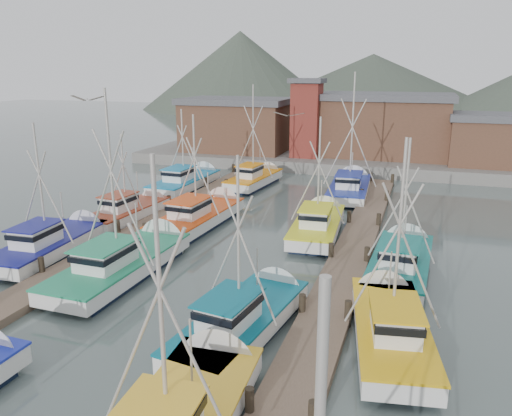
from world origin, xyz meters
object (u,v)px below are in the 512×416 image
(lookout_tower, at_px, (306,117))
(boat_8, at_px, (202,215))
(boat_12, at_px, (256,178))
(boat_4, at_px, (127,261))

(lookout_tower, bearing_deg, boat_8, -94.96)
(lookout_tower, height_order, boat_12, lookout_tower)
(boat_4, xyz_separation_m, boat_8, (0.10, 9.38, -0.01))
(boat_12, bearing_deg, lookout_tower, 83.42)
(boat_4, distance_m, boat_12, 22.32)
(boat_8, bearing_deg, boat_12, 94.63)
(boat_4, height_order, boat_8, boat_4)
(boat_4, bearing_deg, lookout_tower, 87.49)
(boat_8, relative_size, boat_12, 0.99)
(boat_12, bearing_deg, boat_8, -83.21)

